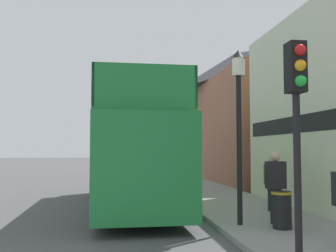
{
  "coord_description": "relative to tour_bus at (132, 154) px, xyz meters",
  "views": [
    {
      "loc": [
        2.44,
        -5.09,
        2.0
      ],
      "look_at": [
        4.54,
        10.11,
        2.92
      ],
      "focal_mm": 42.0,
      "sensor_mm": 36.0,
      "label": 1
    }
  ],
  "objects": [
    {
      "name": "brick_terrace_rear",
      "position": [
        8.1,
        13.62,
        2.66
      ],
      "size": [
        6.0,
        20.6,
        9.04
      ],
      "color": "#9E664C",
      "rests_on": "ground_plane"
    },
    {
      "name": "litter_bin",
      "position": [
        3.29,
        -4.99,
        -1.25
      ],
      "size": [
        0.48,
        0.48,
        0.87
      ],
      "color": "black",
      "rests_on": "sidewalk"
    },
    {
      "name": "tour_bus",
      "position": [
        0.0,
        0.0,
        0.0
      ],
      "size": [
        2.72,
        10.01,
        4.04
      ],
      "rotation": [
        0.0,
        0.0,
        0.02
      ],
      "color": "#1E7A38",
      "rests_on": "ground_plane"
    },
    {
      "name": "ground_plane",
      "position": [
        -3.09,
        12.2,
        -1.86
      ],
      "size": [
        144.0,
        144.0,
        0.0
      ],
      "primitive_type": "plane",
      "color": "#4C4C4F"
    },
    {
      "name": "lamp_post_second",
      "position": [
        2.58,
        2.74,
        1.58
      ],
      "size": [
        0.35,
        0.35,
        4.79
      ],
      "color": "black",
      "rests_on": "sidewalk"
    },
    {
      "name": "lamp_post_third",
      "position": [
        2.5,
        9.86,
        1.85
      ],
      "size": [
        0.35,
        0.35,
        5.24
      ],
      "color": "black",
      "rests_on": "sidewalk"
    },
    {
      "name": "sidewalk",
      "position": [
        3.49,
        9.2,
        -1.79
      ],
      "size": [
        3.22,
        108.0,
        0.14
      ],
      "color": "gray",
      "rests_on": "ground_plane"
    },
    {
      "name": "parked_car_ahead_of_bus",
      "position": [
        0.72,
        7.11,
        -1.12
      ],
      "size": [
        1.98,
        4.49,
        1.55
      ],
      "rotation": [
        0.0,
        0.0,
        0.03
      ],
      "color": "navy",
      "rests_on": "ground_plane"
    },
    {
      "name": "pedestrian_second",
      "position": [
        3.42,
        -4.35,
        -0.63
      ],
      "size": [
        0.47,
        0.26,
        1.8
      ],
      "color": "#232328",
      "rests_on": "sidewalk"
    },
    {
      "name": "traffic_signal",
      "position": [
        2.33,
        -7.8,
        0.96
      ],
      "size": [
        0.28,
        0.42,
        3.65
      ],
      "color": "black",
      "rests_on": "sidewalk"
    },
    {
      "name": "pedestrian_third",
      "position": [
        4.13,
        -2.42,
        -0.73
      ],
      "size": [
        0.43,
        0.24,
        1.64
      ],
      "color": "#232328",
      "rests_on": "sidewalk"
    },
    {
      "name": "lamp_post_nearest",
      "position": [
        2.47,
        -4.37,
        1.34
      ],
      "size": [
        0.35,
        0.35,
        4.4
      ],
      "color": "black",
      "rests_on": "sidewalk"
    }
  ]
}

